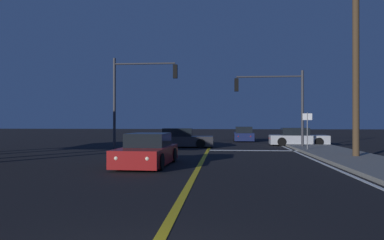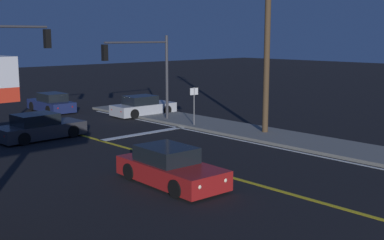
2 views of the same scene
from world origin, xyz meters
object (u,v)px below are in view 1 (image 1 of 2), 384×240
at_px(car_side_waiting_navy, 244,135).
at_px(traffic_signal_far_left, 137,88).
at_px(car_mid_block_red, 147,151).
at_px(traffic_signal_near_right, 276,96).
at_px(utility_pole_right, 356,50).
at_px(car_far_approaching_silver, 298,138).
at_px(car_parked_curb_charcoal, 181,139).
at_px(street_sign_corner, 307,125).

xyz_separation_m(car_side_waiting_navy, traffic_signal_far_left, (-7.65, -9.89, 3.51)).
height_order(car_side_waiting_navy, car_mid_block_red, same).
height_order(traffic_signal_near_right, traffic_signal_far_left, traffic_signal_far_left).
bearing_deg(traffic_signal_far_left, utility_pole_right, -24.29).
relative_size(car_mid_block_red, utility_pole_right, 0.44).
bearing_deg(utility_pole_right, car_far_approaching_silver, 95.10).
relative_size(car_parked_curb_charcoal, utility_pole_right, 0.44).
relative_size(car_mid_block_red, street_sign_corner, 1.92).
relative_size(car_parked_curb_charcoal, car_mid_block_red, 1.00).
height_order(utility_pole_right, street_sign_corner, utility_pole_right).
distance_m(car_far_approaching_silver, car_mid_block_red, 15.85).
bearing_deg(car_mid_block_red, car_far_approaching_silver, -121.26).
height_order(car_far_approaching_silver, utility_pole_right, utility_pole_right).
height_order(car_side_waiting_navy, traffic_signal_far_left, traffic_signal_far_left).
bearing_deg(traffic_signal_near_right, car_side_waiting_navy, -78.35).
relative_size(car_parked_curb_charcoal, street_sign_corner, 1.92).
bearing_deg(traffic_signal_near_right, street_sign_corner, 117.82).
height_order(car_far_approaching_silver, traffic_signal_near_right, traffic_signal_near_right).
xyz_separation_m(car_parked_curb_charcoal, car_mid_block_red, (-0.13, -10.64, -0.00)).
relative_size(car_far_approaching_silver, traffic_signal_near_right, 0.82).
bearing_deg(car_mid_block_red, car_side_waiting_navy, -102.55).
bearing_deg(traffic_signal_far_left, traffic_signal_near_right, 8.47).
bearing_deg(car_mid_block_red, traffic_signal_near_right, -120.77).
bearing_deg(traffic_signal_near_right, car_far_approaching_silver, -125.36).
xyz_separation_m(car_side_waiting_navy, utility_pole_right, (4.63, -15.44, 4.75)).
distance_m(car_parked_curb_charcoal, traffic_signal_near_right, 7.29).
bearing_deg(car_parked_curb_charcoal, car_mid_block_red, -3.24).
bearing_deg(traffic_signal_near_right, utility_pole_right, 112.51).
height_order(car_side_waiting_navy, traffic_signal_near_right, traffic_signal_near_right).
relative_size(car_far_approaching_silver, utility_pole_right, 0.42).
bearing_deg(car_side_waiting_navy, utility_pole_right, -72.29).
bearing_deg(car_side_waiting_navy, traffic_signal_near_right, -77.33).
height_order(car_parked_curb_charcoal, car_far_approaching_silver, same).
xyz_separation_m(car_parked_curb_charcoal, car_far_approaching_silver, (8.64, 2.57, -0.00)).
relative_size(car_side_waiting_navy, utility_pole_right, 0.42).
relative_size(traffic_signal_far_left, street_sign_corner, 2.58).
bearing_deg(car_far_approaching_silver, traffic_signal_far_left, -67.20).
height_order(car_far_approaching_silver, car_mid_block_red, same).
xyz_separation_m(utility_pole_right, street_sign_corner, (-1.40, 4.14, -3.74)).
xyz_separation_m(traffic_signal_near_right, traffic_signal_far_left, (-9.41, -1.40, 0.49)).
height_order(car_mid_block_red, street_sign_corner, street_sign_corner).
height_order(car_far_approaching_silver, traffic_signal_far_left, traffic_signal_far_left).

